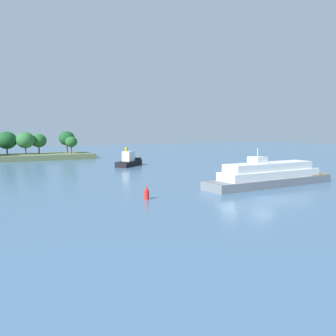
# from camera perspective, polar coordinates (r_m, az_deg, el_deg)

# --- Properties ---
(ground_plane) EXTENTS (400.00, 400.00, 0.00)m
(ground_plane) POSITION_cam_1_polar(r_m,az_deg,el_deg) (50.39, 15.55, -4.76)
(ground_plane) COLOR #476B8E
(treeline_island) EXTENTS (52.33, 16.45, 10.16)m
(treeline_island) POSITION_cam_1_polar(r_m,az_deg,el_deg) (123.72, -24.68, 2.84)
(treeline_island) COLOR #66754C
(treeline_island) RESTS_ON ground
(tugboat) EXTENTS (9.94, 9.35, 5.17)m
(tugboat) POSITION_cam_1_polar(r_m,az_deg,el_deg) (94.63, -6.33, 1.14)
(tugboat) COLOR black
(tugboat) RESTS_ON ground
(white_riverboat) EXTENTS (25.96, 5.73, 6.45)m
(white_riverboat) POSITION_cam_1_polar(r_m,az_deg,el_deg) (62.15, 16.33, -1.20)
(white_riverboat) COLOR slate
(white_riverboat) RESTS_ON ground
(channel_buoy_red) EXTENTS (0.70, 0.70, 1.90)m
(channel_buoy_red) POSITION_cam_1_polar(r_m,az_deg,el_deg) (47.75, -3.52, -4.15)
(channel_buoy_red) COLOR red
(channel_buoy_red) RESTS_ON ground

